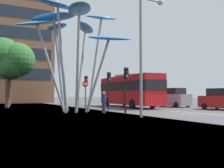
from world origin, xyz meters
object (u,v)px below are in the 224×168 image
car_parked_near (223,100)px  no_entry_sign (85,90)px  traffic_light_kerb_far (109,83)px  leaf_sculpture (72,28)px  car_parked_mid (175,98)px  street_lamp (146,39)px  red_bus (129,89)px  traffic_light_island_mid (86,85)px  traffic_light_kerb_near (126,80)px  pedestrian (104,102)px  car_parked_far (146,98)px

car_parked_near → no_entry_sign: 13.17m
traffic_light_kerb_far → leaf_sculpture: bearing=179.7°
car_parked_mid → street_lamp: bearing=-138.8°
red_bus → leaf_sculpture: leaf_sculpture is taller
leaf_sculpture → traffic_light_island_mid: size_ratio=2.73×
traffic_light_kerb_near → car_parked_near: size_ratio=0.76×
street_lamp → no_entry_sign: 10.58m
street_lamp → traffic_light_kerb_near: bearing=84.6°
leaf_sculpture → car_parked_near: leaf_sculpture is taller
traffic_light_kerb_far → pedestrian: bearing=-125.1°
pedestrian → no_entry_sign: no_entry_sign is taller
leaf_sculpture → traffic_light_island_mid: (2.91, 3.97, -4.59)m
traffic_light_kerb_near → no_entry_sign: bearing=92.8°
street_lamp → pedestrian: size_ratio=4.75×
traffic_light_kerb_far → car_parked_far: (10.30, 8.78, -1.50)m
traffic_light_island_mid → car_parked_near: bearing=-35.7°
traffic_light_kerb_far → street_lamp: bearing=-97.3°
traffic_light_island_mid → no_entry_sign: traffic_light_island_mid is taller
traffic_light_island_mid → car_parked_far: traffic_light_island_mid is taller
leaf_sculpture → no_entry_sign: bearing=51.5°
traffic_light_island_mid → no_entry_sign: 1.11m
traffic_light_kerb_near → car_parked_near: traffic_light_kerb_near is taller
red_bus → pedestrian: 9.97m
red_bus → traffic_light_kerb_far: 6.98m
leaf_sculpture → car_parked_far: bearing=32.5°
traffic_light_kerb_far → pedestrian: size_ratio=2.06×
traffic_light_kerb_near → car_parked_far: 16.82m
traffic_light_kerb_near → pedestrian: bearing=126.3°
red_bus → car_parked_far: (5.22, 4.01, -1.05)m
traffic_light_kerb_far → pedestrian: traffic_light_kerb_far is taller
traffic_light_island_mid → car_parked_near: traffic_light_island_mid is taller
traffic_light_kerb_near → car_parked_near: (10.84, 0.18, -1.56)m
leaf_sculpture → no_entry_sign: leaf_sculpture is taller
street_lamp → no_entry_sign: (-0.06, 10.09, -3.20)m
leaf_sculpture → car_parked_far: 17.37m
leaf_sculpture → traffic_light_kerb_near: size_ratio=2.61×
traffic_light_kerb_near → pedestrian: traffic_light_kerb_near is taller
car_parked_far → pedestrian: (-12.01, -11.21, -0.16)m
car_parked_far → pedestrian: car_parked_far is taller
pedestrian → leaf_sculpture: bearing=125.3°
leaf_sculpture → traffic_light_kerb_far: size_ratio=2.64×
traffic_light_kerb_far → car_parked_mid: traffic_light_kerb_far is taller
car_parked_near → street_lamp: street_lamp is taller
leaf_sculpture → no_entry_sign: 6.53m
pedestrian → traffic_light_island_mid: bearing=79.6°
traffic_light_kerb_far → car_parked_near: size_ratio=0.75×
red_bus → traffic_light_kerb_near: (-5.68, -8.70, 0.47)m
red_bus → car_parked_near: red_bus is taller
red_bus → no_entry_sign: size_ratio=4.13×
traffic_light_kerb_far → car_parked_mid: (9.92, 2.54, -1.46)m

